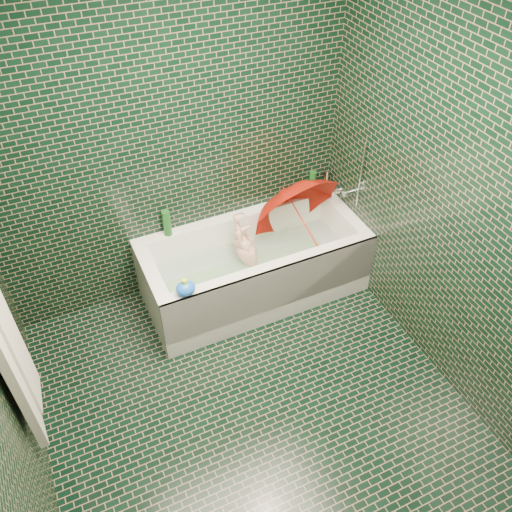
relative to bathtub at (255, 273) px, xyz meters
name	(u,v)px	position (x,y,z in m)	size (l,w,h in m)	color
floor	(257,411)	(-0.45, -1.01, -0.21)	(2.80, 2.80, 0.00)	black
ceiling	(258,22)	(-0.45, -1.01, 2.29)	(2.80, 2.80, 0.00)	white
wall_back	(171,146)	(-0.45, 0.39, 1.04)	(2.80, 2.80, 0.00)	black
wall_right	(460,211)	(0.85, -1.01, 1.04)	(2.80, 2.80, 0.00)	black
bathtub	(255,273)	(0.00, 0.00, 0.00)	(1.70, 0.75, 0.55)	white
bath_mat	(254,276)	(0.00, 0.02, -0.06)	(1.35, 0.47, 0.01)	#43D52A
water	(254,263)	(0.00, 0.02, 0.09)	(1.48, 0.53, 0.00)	silver
towel	(9,351)	(-1.69, -0.77, 0.82)	(0.08, 0.44, 1.12)	beige
faucet	(351,188)	(0.81, 0.01, 0.56)	(0.18, 0.19, 0.55)	silver
child	(250,260)	(-0.02, 0.05, 0.10)	(0.29, 0.19, 0.80)	#D8A287
umbrella	(303,221)	(0.42, 0.03, 0.36)	(0.71, 0.71, 0.62)	red
soap_bottle_a	(315,192)	(0.70, 0.35, 0.34)	(0.10, 0.10, 0.26)	white
soap_bottle_b	(323,193)	(0.76, 0.30, 0.34)	(0.08, 0.08, 0.17)	#491E71
soap_bottle_c	(319,194)	(0.73, 0.31, 0.34)	(0.12, 0.12, 0.15)	#164D18
bottle_right_tall	(312,183)	(0.67, 0.34, 0.44)	(0.06, 0.06, 0.21)	#164D18
bottle_right_pump	(326,180)	(0.80, 0.34, 0.43)	(0.05, 0.05, 0.19)	silver
bottle_left_tall	(167,223)	(-0.56, 0.34, 0.45)	(0.06, 0.06, 0.21)	#164D18
bottle_left_short	(168,224)	(-0.56, 0.35, 0.42)	(0.05, 0.05, 0.17)	white
rubber_duck	(312,191)	(0.66, 0.32, 0.38)	(0.11, 0.10, 0.09)	yellow
bath_toy	(186,288)	(-0.65, -0.32, 0.40)	(0.16, 0.15, 0.13)	blue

